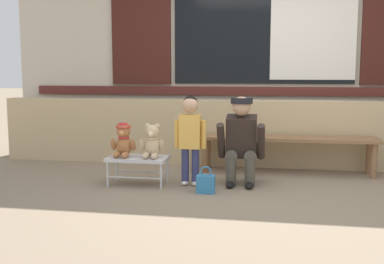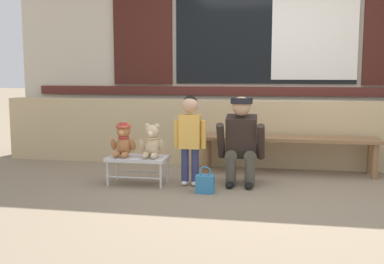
{
  "view_description": "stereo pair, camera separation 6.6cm",
  "coord_description": "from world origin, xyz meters",
  "px_view_note": "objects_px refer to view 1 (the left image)",
  "views": [
    {
      "loc": [
        0.14,
        -4.51,
        1.19
      ],
      "look_at": [
        -0.72,
        0.45,
        0.55
      ],
      "focal_mm": 43.17,
      "sensor_mm": 36.0,
      "label": 1
    },
    {
      "loc": [
        0.2,
        -4.49,
        1.19
      ],
      "look_at": [
        -0.72,
        0.45,
        0.55
      ],
      "focal_mm": 43.17,
      "sensor_mm": 36.0,
      "label": 2
    }
  ],
  "objects_px": {
    "teddy_bear_plain": "(152,142)",
    "child_standing": "(190,130)",
    "wooden_bench_long": "(287,142)",
    "handbag_on_ground": "(206,183)",
    "adult_crouching": "(242,140)",
    "small_display_bench": "(138,160)",
    "teddy_bear_with_hat": "(123,141)"
  },
  "relations": [
    {
      "from": "wooden_bench_long",
      "to": "handbag_on_ground",
      "type": "xyz_separation_m",
      "value": [
        -0.82,
        -1.1,
        -0.28
      ]
    },
    {
      "from": "teddy_bear_plain",
      "to": "child_standing",
      "type": "height_order",
      "value": "child_standing"
    },
    {
      "from": "adult_crouching",
      "to": "wooden_bench_long",
      "type": "bearing_deg",
      "value": 53.87
    },
    {
      "from": "small_display_bench",
      "to": "adult_crouching",
      "type": "distance_m",
      "value": 1.14
    },
    {
      "from": "wooden_bench_long",
      "to": "handbag_on_ground",
      "type": "distance_m",
      "value": 1.4
    },
    {
      "from": "wooden_bench_long",
      "to": "teddy_bear_plain",
      "type": "distance_m",
      "value": 1.67
    },
    {
      "from": "teddy_bear_with_hat",
      "to": "adult_crouching",
      "type": "xyz_separation_m",
      "value": [
        1.26,
        0.19,
        0.01
      ]
    },
    {
      "from": "small_display_bench",
      "to": "child_standing",
      "type": "bearing_deg",
      "value": 6.7
    },
    {
      "from": "child_standing",
      "to": "adult_crouching",
      "type": "relative_size",
      "value": 1.01
    },
    {
      "from": "adult_crouching",
      "to": "small_display_bench",
      "type": "bearing_deg",
      "value": -170.01
    },
    {
      "from": "teddy_bear_plain",
      "to": "handbag_on_ground",
      "type": "height_order",
      "value": "teddy_bear_plain"
    },
    {
      "from": "adult_crouching",
      "to": "child_standing",
      "type": "bearing_deg",
      "value": -166.68
    },
    {
      "from": "handbag_on_ground",
      "to": "adult_crouching",
      "type": "bearing_deg",
      "value": 52.23
    },
    {
      "from": "small_display_bench",
      "to": "handbag_on_ground",
      "type": "height_order",
      "value": "small_display_bench"
    },
    {
      "from": "adult_crouching",
      "to": "handbag_on_ground",
      "type": "relative_size",
      "value": 3.49
    },
    {
      "from": "teddy_bear_plain",
      "to": "handbag_on_ground",
      "type": "distance_m",
      "value": 0.75
    },
    {
      "from": "small_display_bench",
      "to": "teddy_bear_plain",
      "type": "relative_size",
      "value": 1.76
    },
    {
      "from": "handbag_on_ground",
      "to": "teddy_bear_plain",
      "type": "bearing_deg",
      "value": 158.87
    },
    {
      "from": "teddy_bear_with_hat",
      "to": "adult_crouching",
      "type": "bearing_deg",
      "value": 8.65
    },
    {
      "from": "wooden_bench_long",
      "to": "child_standing",
      "type": "distance_m",
      "value": 1.32
    },
    {
      "from": "handbag_on_ground",
      "to": "wooden_bench_long",
      "type": "bearing_deg",
      "value": 53.22
    },
    {
      "from": "small_display_bench",
      "to": "teddy_bear_with_hat",
      "type": "distance_m",
      "value": 0.26
    },
    {
      "from": "small_display_bench",
      "to": "handbag_on_ground",
      "type": "relative_size",
      "value": 2.35
    },
    {
      "from": "teddy_bear_plain",
      "to": "wooden_bench_long",
      "type": "bearing_deg",
      "value": 31.1
    },
    {
      "from": "small_display_bench",
      "to": "teddy_bear_with_hat",
      "type": "xyz_separation_m",
      "value": [
        -0.16,
        0.0,
        0.21
      ]
    },
    {
      "from": "teddy_bear_plain",
      "to": "child_standing",
      "type": "bearing_deg",
      "value": 9.15
    },
    {
      "from": "wooden_bench_long",
      "to": "adult_crouching",
      "type": "bearing_deg",
      "value": -126.13
    },
    {
      "from": "wooden_bench_long",
      "to": "adult_crouching",
      "type": "relative_size",
      "value": 2.21
    },
    {
      "from": "teddy_bear_with_hat",
      "to": "handbag_on_ground",
      "type": "bearing_deg",
      "value": -14.26
    },
    {
      "from": "small_display_bench",
      "to": "handbag_on_ground",
      "type": "bearing_deg",
      "value": -16.92
    },
    {
      "from": "teddy_bear_plain",
      "to": "small_display_bench",
      "type": "bearing_deg",
      "value": -179.49
    },
    {
      "from": "teddy_bear_plain",
      "to": "adult_crouching",
      "type": "bearing_deg",
      "value": 11.56
    }
  ]
}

